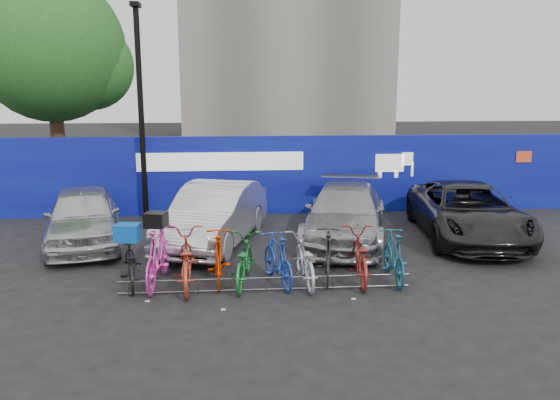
{
  "coord_description": "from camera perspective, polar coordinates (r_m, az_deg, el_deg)",
  "views": [
    {
      "loc": [
        -0.53,
        -10.49,
        3.87
      ],
      "look_at": [
        0.48,
        2.0,
        1.25
      ],
      "focal_mm": 35.0,
      "sensor_mm": 36.0,
      "label": 1
    }
  ],
  "objects": [
    {
      "name": "car_1",
      "position": [
        13.63,
        -6.86,
        -1.54
      ],
      "size": [
        2.84,
        4.81,
        1.5
      ],
      "primitive_type": "imported",
      "rotation": [
        0.0,
        0.0,
        -0.3
      ],
      "color": "silver",
      "rests_on": "ground"
    },
    {
      "name": "tree",
      "position": [
        21.51,
        -22.19,
        14.15
      ],
      "size": [
        5.4,
        5.2,
        7.8
      ],
      "color": "#382314",
      "rests_on": "ground"
    },
    {
      "name": "ground",
      "position": [
        11.19,
        -1.65,
        -8.44
      ],
      "size": [
        100.0,
        100.0,
        0.0
      ],
      "primitive_type": "plane",
      "color": "black",
      "rests_on": "ground"
    },
    {
      "name": "bike_8",
      "position": [
        11.18,
        8.31,
        -5.8
      ],
      "size": [
        0.87,
        2.01,
        1.03
      ],
      "primitive_type": "imported",
      "rotation": [
        0.0,
        0.0,
        3.04
      ],
      "color": "maroon",
      "rests_on": "ground"
    },
    {
      "name": "bike_9",
      "position": [
        11.27,
        11.82,
        -5.76
      ],
      "size": [
        0.59,
        1.75,
        1.04
      ],
      "primitive_type": "imported",
      "rotation": [
        0.0,
        0.0,
        3.08
      ],
      "color": "#18526B",
      "rests_on": "ground"
    },
    {
      "name": "cargo_crate",
      "position": [
        11.06,
        -15.6,
        -3.29
      ],
      "size": [
        0.52,
        0.43,
        0.34
      ],
      "primitive_type": "cube",
      "rotation": [
        0.0,
        0.0,
        -0.16
      ],
      "color": "#084CAB",
      "rests_on": "bike_0"
    },
    {
      "name": "car_2",
      "position": [
        13.98,
        6.83,
        -1.41
      ],
      "size": [
        3.12,
        5.14,
        1.39
      ],
      "primitive_type": "imported",
      "rotation": [
        0.0,
        0.0,
        -0.26
      ],
      "color": "#9B9B9F",
      "rests_on": "ground"
    },
    {
      "name": "bike_rack",
      "position": [
        10.57,
        -1.48,
        -8.74
      ],
      "size": [
        5.6,
        0.03,
        0.3
      ],
      "color": "#595B60",
      "rests_on": "ground"
    },
    {
      "name": "hoarding",
      "position": [
        16.71,
        -2.72,
        2.6
      ],
      "size": [
        22.0,
        0.18,
        2.4
      ],
      "color": "#0F0983",
      "rests_on": "ground"
    },
    {
      "name": "bike_7",
      "position": [
        11.18,
        5.05,
        -5.71
      ],
      "size": [
        0.77,
        1.77,
        1.03
      ],
      "primitive_type": "imported",
      "rotation": [
        0.0,
        0.0,
        2.97
      ],
      "color": "black",
      "rests_on": "ground"
    },
    {
      "name": "car_3",
      "position": [
        14.86,
        18.97,
        -1.15
      ],
      "size": [
        2.97,
        5.34,
        1.41
      ],
      "primitive_type": "imported",
      "rotation": [
        0.0,
        0.0,
        -0.13
      ],
      "color": "black",
      "rests_on": "ground"
    },
    {
      "name": "car_0",
      "position": [
        14.33,
        -19.88,
        -1.61
      ],
      "size": [
        2.64,
        4.51,
        1.44
      ],
      "primitive_type": "imported",
      "rotation": [
        0.0,
        0.0,
        0.23
      ],
      "color": "#B6B5BA",
      "rests_on": "ground"
    },
    {
      "name": "bike_3",
      "position": [
        11.04,
        -6.39,
        -5.93
      ],
      "size": [
        0.53,
        1.75,
        1.05
      ],
      "primitive_type": "imported",
      "rotation": [
        0.0,
        0.0,
        3.16
      ],
      "color": "#CD3000",
      "rests_on": "ground"
    },
    {
      "name": "bike_6",
      "position": [
        10.93,
        2.55,
        -6.28
      ],
      "size": [
        0.74,
        1.86,
        0.96
      ],
      "primitive_type": "imported",
      "rotation": [
        0.0,
        0.0,
        3.2
      ],
      "color": "#B1B4B9",
      "rests_on": "ground"
    },
    {
      "name": "bike_4",
      "position": [
        10.9,
        -3.87,
        -6.35
      ],
      "size": [
        0.9,
        1.9,
        0.96
      ],
      "primitive_type": "imported",
      "rotation": [
        0.0,
        0.0,
        2.99
      ],
      "color": "#1B7330",
      "rests_on": "ground"
    },
    {
      "name": "cargo_topcase",
      "position": [
        10.87,
        -12.83,
        -2.02
      ],
      "size": [
        0.47,
        0.44,
        0.29
      ],
      "primitive_type": "cube",
      "rotation": [
        0.0,
        0.0,
        -0.25
      ],
      "color": "black",
      "rests_on": "bike_1"
    },
    {
      "name": "bike_2",
      "position": [
        10.9,
        -9.87,
        -6.16
      ],
      "size": [
        0.89,
        2.13,
        1.09
      ],
      "primitive_type": "imported",
      "rotation": [
        0.0,
        0.0,
        3.22
      ],
      "color": "#B23B25",
      "rests_on": "ground"
    },
    {
      "name": "lamppost",
      "position": [
        16.12,
        -14.34,
        9.3
      ],
      "size": [
        0.25,
        0.5,
        6.11
      ],
      "color": "black",
      "rests_on": "ground"
    },
    {
      "name": "bike_0",
      "position": [
        11.23,
        -15.43,
        -6.36
      ],
      "size": [
        0.97,
        1.82,
        0.91
      ],
      "primitive_type": "imported",
      "rotation": [
        0.0,
        0.0,
        3.37
      ],
      "color": "black",
      "rests_on": "ground"
    },
    {
      "name": "bike_5",
      "position": [
        10.87,
        -0.23,
        -6.19
      ],
      "size": [
        0.89,
        1.77,
        1.03
      ],
      "primitive_type": "imported",
      "rotation": [
        0.0,
        0.0,
        3.39
      ],
      "color": "#1D3EAE",
      "rests_on": "ground"
    },
    {
      "name": "bike_1",
      "position": [
        11.07,
        -12.66,
        -5.73
      ],
      "size": [
        0.72,
        2.01,
        1.18
      ],
      "primitive_type": "imported",
      "rotation": [
        0.0,
        0.0,
        3.06
      ],
      "color": "#EE3BB9",
      "rests_on": "ground"
    }
  ]
}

